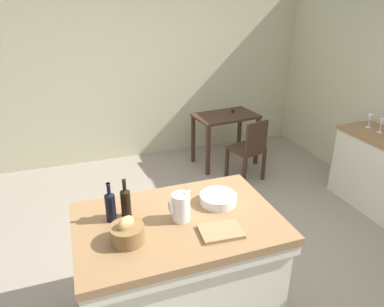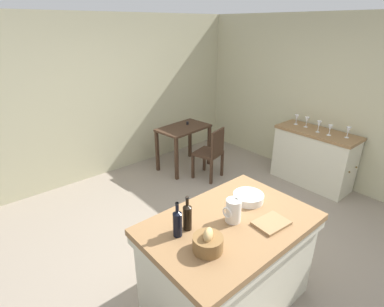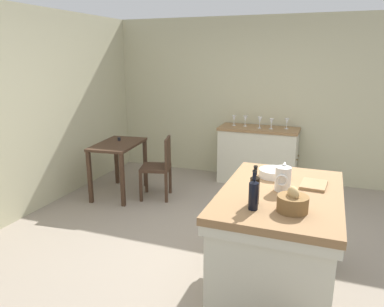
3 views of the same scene
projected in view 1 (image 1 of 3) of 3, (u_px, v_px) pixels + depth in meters
name	position (u px, v px, depth m)	size (l,w,h in m)	color
ground_plane	(204.00, 249.00, 3.62)	(6.76, 6.76, 0.00)	gray
wall_back	(143.00, 73.00, 5.33)	(5.32, 0.12, 2.60)	#B7B28E
island_table	(179.00, 266.00, 2.69)	(1.45, 0.96, 0.92)	olive
side_cabinet	(384.00, 175.00, 4.13)	(0.52, 1.25, 0.90)	olive
writing_desk	(225.00, 123.00, 5.24)	(0.95, 0.65, 0.83)	#3D281C
wooden_chair	(249.00, 148.00, 4.79)	(0.49, 0.49, 0.89)	#3D281C
pitcher	(181.00, 207.00, 2.48)	(0.17, 0.13, 0.24)	silver
wash_bowl	(218.00, 199.00, 2.70)	(0.28, 0.28, 0.07)	silver
bread_basket	(127.00, 232.00, 2.27)	(0.22, 0.22, 0.19)	brown
cutting_board	(221.00, 231.00, 2.37)	(0.28, 0.21, 0.02)	#99754C
wine_bottle_dark	(126.00, 202.00, 2.50)	(0.07, 0.07, 0.30)	black
wine_bottle_amber	(110.00, 206.00, 2.46)	(0.07, 0.07, 0.30)	black
wine_glass_right	(382.00, 123.00, 4.11)	(0.07, 0.07, 0.17)	white
wine_glass_far_right	(370.00, 119.00, 4.27)	(0.07, 0.07, 0.16)	white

